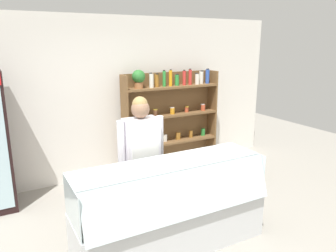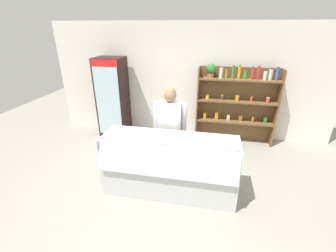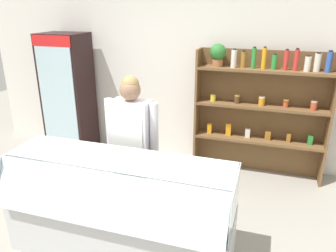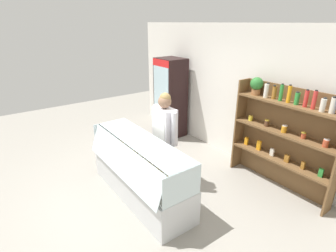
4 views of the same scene
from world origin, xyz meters
name	(u,v)px [view 2 (image 2 of 4)]	position (x,y,z in m)	size (l,w,h in m)	color
ground_plane	(171,188)	(0.00, 0.00, 0.00)	(12.00, 12.00, 0.00)	gray
back_wall	(189,81)	(0.00, 2.32, 1.35)	(6.80, 0.10, 2.70)	white
drinks_fridge	(113,98)	(-1.82, 1.89, 0.96)	(0.68, 0.57, 1.93)	black
shelving_unit	(235,100)	(1.11, 2.05, 1.03)	(1.79, 0.29, 1.84)	brown
deli_display_case	(169,175)	(-0.02, -0.05, 0.31)	(2.16, 0.73, 1.01)	silver
shop_clerk	(170,125)	(-0.11, 0.51, 0.98)	(0.60, 0.25, 1.66)	#383D51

